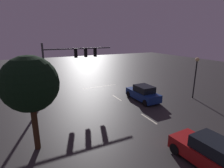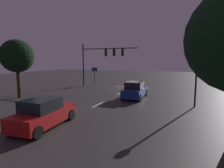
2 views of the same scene
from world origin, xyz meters
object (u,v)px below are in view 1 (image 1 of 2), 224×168
Objects in this scene: car_distant at (210,153)px; route_sign at (51,76)px; traffic_signal_assembly at (71,58)px; car_approaching at (143,93)px; street_lamp_left_kerb at (196,70)px; tree_right_near at (30,84)px.

car_distant is 1.63× the size of route_sign.
car_approaching is (-6.38, 5.97, -3.59)m from traffic_signal_assembly.
traffic_signal_assembly is 3.06× the size of route_sign.
route_sign is at bearing -72.32° from car_distant.
traffic_signal_assembly is 9.44m from car_approaching.
street_lamp_left_kerb is at bearing 146.60° from traffic_signal_assembly.
street_lamp_left_kerb is at bearing 145.23° from route_sign.
route_sign is (8.66, -7.97, 1.17)m from car_approaching.
car_distant is at bearing 144.82° from tree_right_near.
car_distant is 12.10m from street_lamp_left_kerb.
route_sign is at bearing -34.77° from street_lamp_left_kerb.
street_lamp_left_kerb is at bearing -135.82° from car_distant.
car_distant is 19.10m from route_sign.
street_lamp_left_kerb reaches higher than car_distant.
traffic_signal_assembly is 1.79× the size of street_lamp_left_kerb.
traffic_signal_assembly is at bearing 138.73° from route_sign.
traffic_signal_assembly reaches higher than route_sign.
route_sign is at bearing -41.27° from traffic_signal_assembly.
car_approaching is 6.46m from street_lamp_left_kerb.
car_approaching is 0.99× the size of car_distant.
traffic_signal_assembly reaches higher than street_lamp_left_kerb.
route_sign is 12.73m from tree_right_near.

